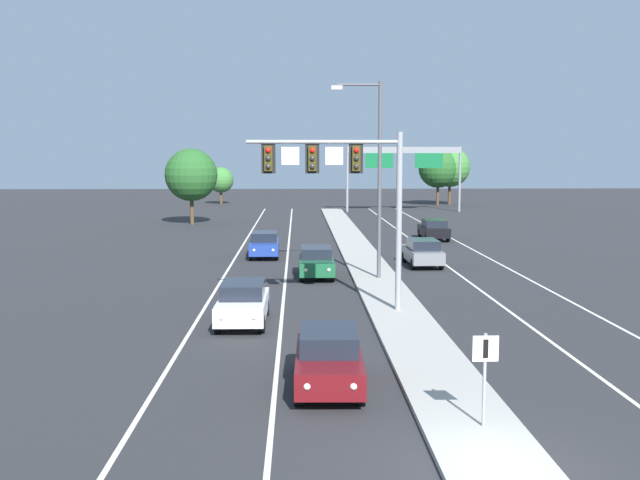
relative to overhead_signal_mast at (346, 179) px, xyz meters
The scene contains 20 objects.
ground_plane 16.18m from the overhead_signal_mast, 81.99° to the right, with size 260.00×260.00×0.00m, color #28282B.
median_island 6.48m from the overhead_signal_mast, 54.00° to the left, with size 2.40×110.00×0.15m, color #9E9B93.
lane_stripe_oncoming_center 11.61m from the overhead_signal_mast, 104.57° to the left, with size 0.14×100.00×0.01m, color silver.
lane_stripe_receding_center 13.22m from the overhead_signal_mast, 55.49° to the left, with size 0.14×100.00×0.01m, color silver.
edge_stripe_left 12.76m from the overhead_signal_mast, 120.65° to the left, with size 0.14×100.00×0.01m, color silver.
edge_stripe_right 15.19m from the overhead_signal_mast, 44.42° to the left, with size 0.14×100.00×0.01m, color silver.
overhead_signal_mast is the anchor object (origin of this frame).
median_sign_post 13.74m from the overhead_signal_mast, 79.68° to the right, with size 0.60×0.10×2.20m.
street_lamp_median 8.20m from the overhead_signal_mast, 75.65° to the left, with size 2.58×0.28×10.00m.
car_oncoming_darkred 10.59m from the overhead_signal_mast, 96.54° to the right, with size 1.91×4.51×1.58m.
car_oncoming_white 6.36m from the overhead_signal_mast, 157.99° to the right, with size 1.85×4.48×1.58m.
car_oncoming_green 10.31m from the overhead_signal_mast, 95.94° to the left, with size 1.83×4.47×1.58m.
car_oncoming_blue 18.06m from the overhead_signal_mast, 103.40° to the left, with size 1.89×4.50×1.58m.
car_receding_grey 14.67m from the overhead_signal_mast, 67.32° to the left, with size 1.89×4.50×1.58m.
car_receding_black 27.97m from the overhead_signal_mast, 71.97° to the left, with size 1.83×4.48×1.58m.
highway_sign_gantry 55.58m from the overhead_signal_mast, 79.30° to the left, with size 13.28×0.42×7.50m.
tree_far_left_a 41.23m from the overhead_signal_mast, 106.69° to the left, with size 4.92×4.92×7.11m.
tree_far_right_a 67.52m from the overhead_signal_mast, 75.94° to the left, with size 5.11×5.11×7.40m.
tree_far_left_c 69.96m from the overhead_signal_mast, 100.00° to the left, with size 3.43×3.43×4.96m.
tree_far_right_b 69.00m from the overhead_signal_mast, 74.74° to the left, with size 5.25×5.25×7.59m.
Camera 1 is at (-4.07, -14.10, 6.38)m, focal length 40.97 mm.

